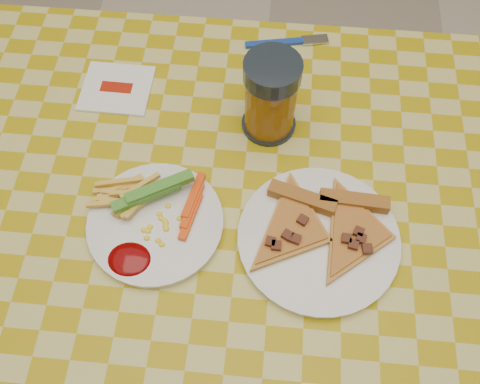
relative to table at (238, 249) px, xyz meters
The scene contains 9 objects.
ground 0.68m from the table, ahead, with size 8.00×8.00×0.00m, color beige.
table is the anchor object (origin of this frame).
plate_left 0.15m from the table, behind, with size 0.20×0.20×0.01m, color white.
plate_right 0.14m from the table, ahead, with size 0.23×0.23×0.01m, color white.
fries_veggies 0.16m from the table, behind, with size 0.19×0.18×0.04m.
pizza_slices 0.16m from the table, ahead, with size 0.25×0.23×0.02m.
drink_glass 0.25m from the table, 80.70° to the left, with size 0.09×0.09×0.15m.
napkin 0.35m from the table, 133.46° to the left, with size 0.12×0.11×0.01m.
fork 0.40m from the table, 81.79° to the left, with size 0.15×0.05×0.01m.
Camera 1 is at (0.03, -0.34, 1.48)m, focal length 40.00 mm.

